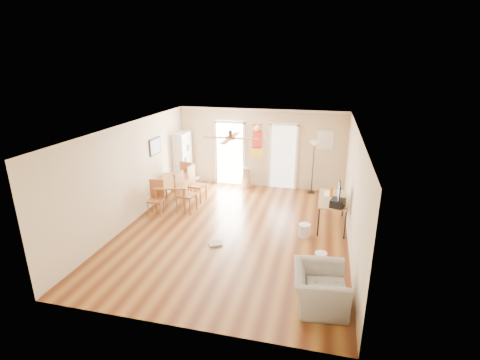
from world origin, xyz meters
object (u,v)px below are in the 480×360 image
(dining_chair_far, at_px, (190,177))
(wastebasket_b, at_px, (321,259))
(dining_chair_right_a, at_px, (197,184))
(bookshelf, at_px, (183,159))
(dining_table, at_px, (175,192))
(wastebasket_a, at_px, (304,230))
(armchair, at_px, (320,288))
(torchiere_lamp, at_px, (313,167))
(dining_chair_right_b, at_px, (186,193))
(dining_chair_near, at_px, (156,198))
(trash_can, at_px, (246,178))
(computer_desk, at_px, (332,212))
(printer, at_px, (338,203))

(dining_chair_far, xyz_separation_m, wastebasket_b, (4.21, -3.42, -0.39))
(wastebasket_b, bearing_deg, dining_chair_right_a, 143.04)
(dining_chair_right_a, bearing_deg, dining_chair_far, 45.38)
(bookshelf, xyz_separation_m, dining_table, (0.40, -1.65, -0.53))
(wastebasket_a, bearing_deg, armchair, -80.44)
(torchiere_lamp, bearing_deg, dining_chair_right_b, -144.53)
(dining_chair_near, distance_m, wastebasket_a, 4.10)
(trash_can, height_order, computer_desk, computer_desk)
(torchiere_lamp, xyz_separation_m, wastebasket_a, (-0.01, -3.11, -0.69))
(bookshelf, relative_size, wastebasket_a, 5.58)
(torchiere_lamp, relative_size, armchair, 1.63)
(bookshelf, height_order, computer_desk, bookshelf)
(dining_chair_right_b, height_order, dining_chair_near, dining_chair_right_b)
(dining_chair_far, relative_size, wastebasket_a, 3.28)
(trash_can, bearing_deg, dining_chair_right_a, -128.84)
(dining_chair_right_a, bearing_deg, torchiere_lamp, -58.06)
(dining_chair_right_b, bearing_deg, dining_chair_near, 123.73)
(bookshelf, distance_m, wastebasket_b, 6.24)
(printer, distance_m, wastebasket_a, 1.03)
(trash_can, distance_m, printer, 4.05)
(trash_can, bearing_deg, dining_chair_near, -125.27)
(torchiere_lamp, distance_m, wastebasket_b, 4.40)
(dining_chair_near, bearing_deg, trash_can, 45.84)
(dining_chair_right_a, bearing_deg, printer, -100.75)
(dining_chair_right_b, bearing_deg, wastebasket_a, -96.42)
(computer_desk, bearing_deg, dining_chair_near, -174.71)
(printer, height_order, wastebasket_b, printer)
(printer, bearing_deg, dining_chair_right_b, -170.53)
(wastebasket_b, bearing_deg, dining_table, 150.93)
(dining_chair_right_b, height_order, wastebasket_b, dining_chair_right_b)
(wastebasket_a, bearing_deg, wastebasket_b, -71.02)
(dining_chair_right_a, height_order, printer, dining_chair_right_a)
(bookshelf, relative_size, dining_chair_right_b, 1.61)
(dining_chair_far, distance_m, printer, 4.93)
(bookshelf, xyz_separation_m, dining_chair_near, (0.20, -2.48, -0.43))
(wastebasket_b, bearing_deg, computer_desk, 84.04)
(trash_can, distance_m, computer_desk, 3.59)
(computer_desk, bearing_deg, dining_chair_right_a, 168.22)
(wastebasket_a, relative_size, armchair, 0.31)
(dining_chair_near, height_order, torchiere_lamp, torchiere_lamp)
(dining_table, relative_size, wastebasket_a, 4.63)
(dining_table, relative_size, armchair, 1.45)
(dining_chair_right_b, xyz_separation_m, torchiere_lamp, (3.33, 2.38, 0.28))
(printer, height_order, wastebasket_a, printer)
(dining_table, xyz_separation_m, printer, (4.60, -0.92, 0.47))
(dining_table, height_order, armchair, dining_table)
(dining_chair_far, height_order, trash_can, dining_chair_far)
(dining_chair_near, height_order, armchair, dining_chair_near)
(computer_desk, relative_size, printer, 3.90)
(bookshelf, bearing_deg, wastebasket_b, -60.17)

